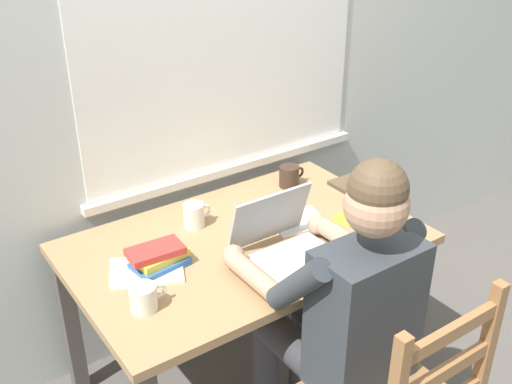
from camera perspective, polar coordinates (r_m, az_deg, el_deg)
name	(u,v)px	position (r m, az deg, el deg)	size (l,w,h in m)	color
ground_plane	(246,379)	(2.77, -0.90, -17.00)	(8.00, 8.00, 0.00)	#56514C
back_wall	(175,58)	(2.49, -7.53, 12.21)	(6.00, 0.08, 2.60)	beige
desk	(245,260)	(2.38, -1.01, -6.29)	(1.30, 0.82, 0.71)	#9E7A51
seated_person	(342,305)	(2.06, 7.95, -10.38)	(0.50, 0.60, 1.25)	#33383D
laptop	(284,243)	(2.21, 2.59, -4.77)	(0.33, 0.30, 0.23)	#ADAFB2
computer_mouse	(347,239)	(2.33, 8.48, -4.29)	(0.06, 0.10, 0.03)	#ADAFB2
coffee_mug_white	(144,298)	(2.00, -10.35, -9.63)	(0.13, 0.09, 0.09)	silver
coffee_mug_dark	(289,176)	(2.70, 3.13, 1.48)	(0.13, 0.09, 0.09)	#38281E
coffee_mug_spare	(194,215)	(2.41, -5.74, -2.14)	(0.12, 0.08, 0.10)	silver
book_stack_main	(158,257)	(2.19, -9.08, -5.98)	(0.21, 0.17, 0.08)	#2D5B9E
paper_pile_near_laptop	(147,270)	(2.19, -10.12, -7.16)	(0.25, 0.18, 0.01)	white
paper_pile_back_corner	(297,221)	(2.45, 3.84, -2.70)	(0.22, 0.18, 0.01)	white
landscape_photo_print	(347,217)	(2.50, 8.44, -2.35)	(0.13, 0.09, 0.00)	gold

